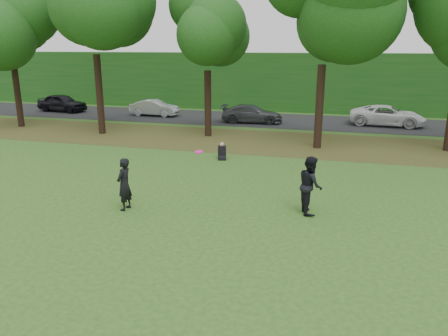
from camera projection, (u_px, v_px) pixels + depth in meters
name	position (u px, v px, depth m)	size (l,w,h in m)	color
ground	(170.00, 221.00, 14.47)	(120.00, 120.00, 0.00)	#2D5119
leaf_litter	(251.00, 141.00, 26.54)	(60.00, 7.00, 0.01)	#4B381A
street	(272.00, 120.00, 33.96)	(70.00, 7.00, 0.02)	black
far_hedge	(284.00, 82.00, 38.86)	(70.00, 3.00, 5.00)	#164F16
player_left	(124.00, 184.00, 15.24)	(0.68, 0.45, 1.88)	black
player_right	(310.00, 185.00, 14.94)	(0.98, 0.76, 2.02)	black
parked_cars	(264.00, 112.00, 33.42)	(38.04, 3.83, 1.52)	black
frisbee	(199.00, 152.00, 14.81)	(0.32, 0.32, 0.08)	#DE1298
seated_person	(222.00, 152.00, 22.42)	(0.60, 0.82, 0.83)	black
tree_line	(247.00, 4.00, 24.44)	(55.30, 7.90, 12.31)	black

